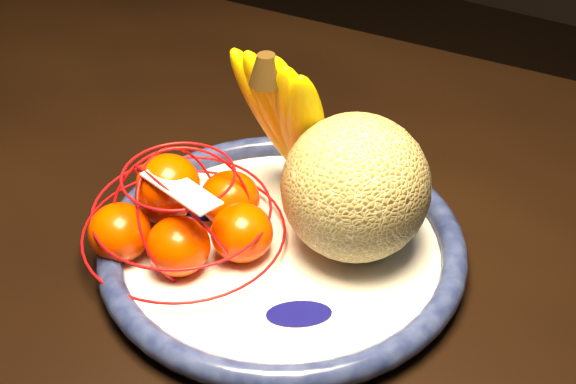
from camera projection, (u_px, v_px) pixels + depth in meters
The scene contains 6 objects.
dining_table at pixel (369, 326), 0.77m from camera, with size 1.48×0.94×0.72m.
fruit_bowl at pixel (282, 247), 0.73m from camera, with size 0.33×0.33×0.03m.
cantaloupe at pixel (356, 188), 0.69m from camera, with size 0.13×0.13×0.13m, color olive.
banana_bunch at pixel (291, 116), 0.74m from camera, with size 0.12×0.12×0.18m.
mandarin_bag at pixel (184, 215), 0.72m from camera, with size 0.24×0.24×0.12m.
price_tag at pixel (181, 189), 0.67m from camera, with size 0.07×0.03×0.00m, color white.
Camera 1 is at (0.21, -0.38, 1.22)m, focal length 50.00 mm.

